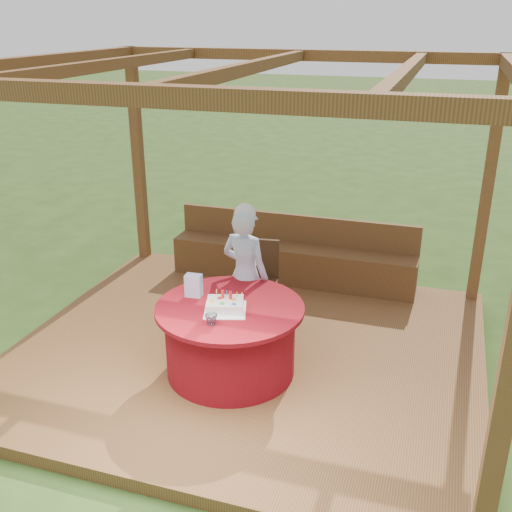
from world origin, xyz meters
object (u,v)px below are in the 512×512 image
at_px(birthday_cake, 225,305).
at_px(table, 230,339).
at_px(chair, 257,278).
at_px(elderly_woman, 245,273).
at_px(drinking_glass, 211,320).
at_px(gift_bag, 194,285).
at_px(bench, 293,260).

bearing_deg(birthday_cake, table, 84.09).
xyz_separation_m(chair, elderly_woman, (0.01, -0.40, 0.22)).
height_order(elderly_woman, birthday_cake, elderly_woman).
height_order(chair, drinking_glass, chair).
bearing_deg(table, drinking_glass, -94.22).
bearing_deg(birthday_cake, elderly_woman, 95.33).
xyz_separation_m(elderly_woman, drinking_glass, (0.05, -1.03, 0.01)).
bearing_deg(gift_bag, elderly_woman, 58.27).
xyz_separation_m(bench, table, (-0.02, -2.18, 0.08)).
relative_size(elderly_woman, birthday_cake, 3.16).
distance_m(bench, gift_bag, 2.19).
bearing_deg(elderly_woman, gift_bag, -118.40).
xyz_separation_m(chair, drinking_glass, (0.06, -1.42, 0.23)).
height_order(table, birthday_cake, birthday_cake).
height_order(table, drinking_glass, drinking_glass).
distance_m(birthday_cake, drinking_glass, 0.28).
height_order(elderly_woman, drinking_glass, elderly_woman).
xyz_separation_m(gift_bag, drinking_glass, (0.36, -0.46, -0.06)).
height_order(birthday_cake, gift_bag, gift_bag).
distance_m(chair, birthday_cake, 1.17).
height_order(bench, drinking_glass, bench).
distance_m(bench, table, 2.18).
distance_m(bench, elderly_woman, 1.59).
bearing_deg(table, elderly_woman, 96.84).
height_order(gift_bag, drinking_glass, gift_bag).
relative_size(table, drinking_glass, 13.08).
relative_size(chair, drinking_glass, 8.66).
bearing_deg(table, bench, 89.60).
bearing_deg(gift_bag, birthday_cake, -29.29).
relative_size(elderly_woman, gift_bag, 6.71).
distance_m(elderly_woman, birthday_cake, 0.75).
bearing_deg(drinking_glass, bench, 89.05).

